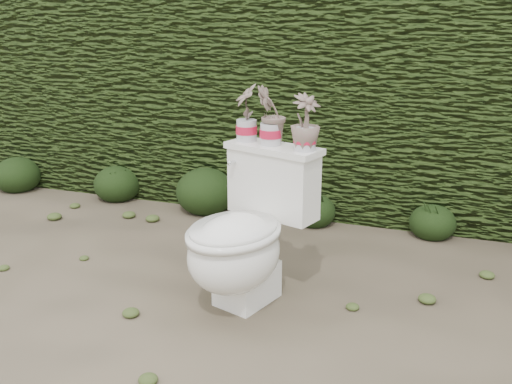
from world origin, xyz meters
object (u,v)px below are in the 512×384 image
(toilet, at_px, (244,237))
(potted_plant_center, at_px, (271,117))
(potted_plant_right, at_px, (305,124))
(potted_plant_left, at_px, (246,114))

(toilet, xyz_separation_m, potted_plant_center, (0.06, 0.23, 0.56))
(potted_plant_right, bearing_deg, potted_plant_left, 108.02)
(toilet, relative_size, potted_plant_right, 3.04)
(potted_plant_center, bearing_deg, potted_plant_right, 110.17)
(potted_plant_left, distance_m, potted_plant_right, 0.36)
(toilet, xyz_separation_m, potted_plant_left, (-0.09, 0.28, 0.56))
(toilet, bearing_deg, potted_plant_right, 52.38)
(potted_plant_center, distance_m, potted_plant_right, 0.20)
(toilet, bearing_deg, potted_plant_center, 94.45)
(toilet, height_order, potted_plant_center, potted_plant_center)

